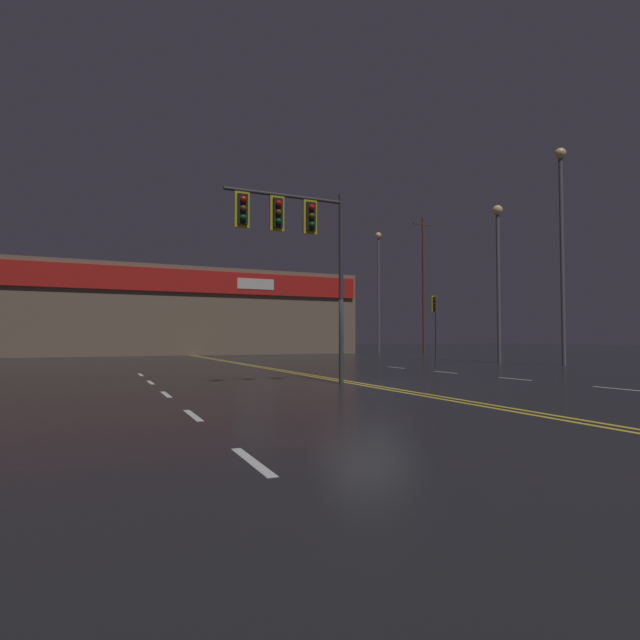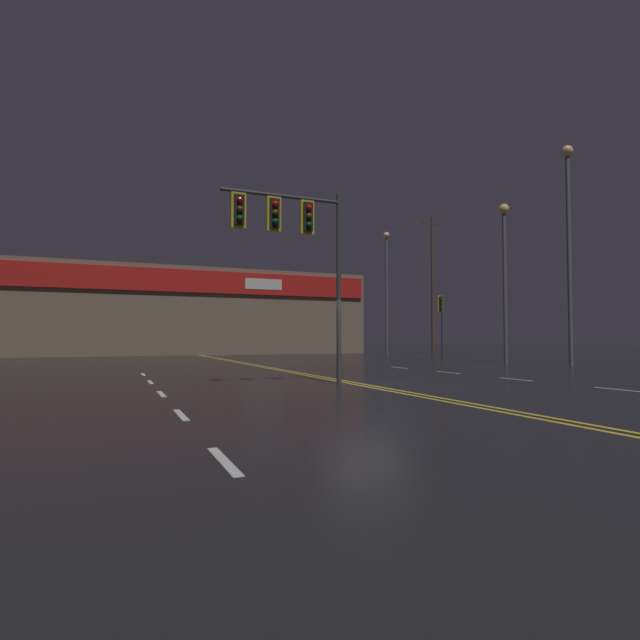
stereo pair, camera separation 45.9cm
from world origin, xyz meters
name	(u,v)px [view 1 (the left image)]	position (x,y,z in m)	size (l,w,h in m)	color
ground_plane	(368,385)	(0.00, 0.00, 0.00)	(200.00, 200.00, 0.00)	black
road_markings	(446,390)	(1.18, -1.98, 0.00)	(16.66, 60.00, 0.01)	gold
traffic_signal_median	(294,231)	(-2.04, 0.69, 4.44)	(3.63, 0.36, 5.67)	#38383D
traffic_signal_corner_northeast	(435,313)	(11.70, 12.19, 2.92)	(0.42, 0.36, 3.97)	#38383D
streetlight_median_approach	(562,229)	(14.06, 5.03, 6.85)	(0.56, 0.56, 10.95)	#59595E
streetlight_far_left	(498,261)	(12.99, 8.26, 5.63)	(0.56, 0.56, 8.72)	#59595E
streetlight_far_right	(379,277)	(15.56, 25.16, 6.74)	(0.56, 0.56, 10.75)	#59595E
building_backdrop	(183,313)	(0.00, 33.18, 3.63)	(29.76, 10.23, 7.24)	#7A6651
utility_pole_row	(210,278)	(1.02, 26.34, 6.13)	(46.65, 0.26, 12.85)	#4C3828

